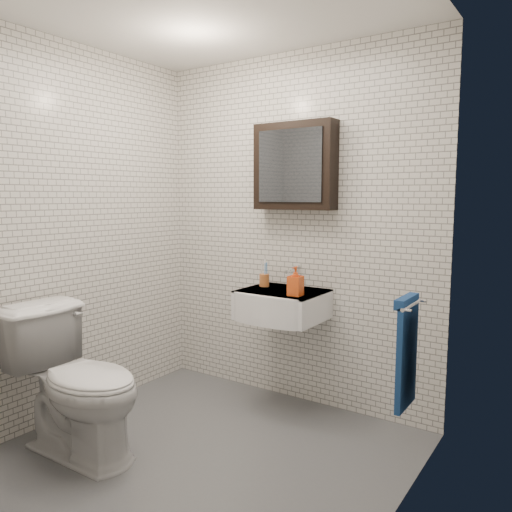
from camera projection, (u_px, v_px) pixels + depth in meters
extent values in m
cube|color=#53565B|center=(206.00, 452.00, 2.92)|extent=(2.20, 2.00, 0.01)
cube|color=silver|center=(293.00, 230.00, 3.60)|extent=(2.20, 0.02, 2.50)
cube|color=silver|center=(39.00, 259.00, 1.95)|extent=(2.20, 0.02, 2.50)
cube|color=silver|center=(79.00, 232.00, 3.38)|extent=(0.02, 2.00, 2.50)
cube|color=silver|center=(399.00, 253.00, 2.16)|extent=(0.02, 2.00, 2.50)
cube|color=white|center=(201.00, 4.00, 2.62)|extent=(2.20, 2.00, 0.02)
cube|color=white|center=(283.00, 304.00, 3.44)|extent=(0.55, 0.45, 0.20)
cylinder|color=silver|center=(284.00, 292.00, 3.45)|extent=(0.31, 0.31, 0.02)
cylinder|color=silver|center=(284.00, 290.00, 3.45)|extent=(0.04, 0.04, 0.01)
cube|color=white|center=(283.00, 291.00, 3.43)|extent=(0.55, 0.45, 0.01)
cylinder|color=silver|center=(295.00, 283.00, 3.56)|extent=(0.06, 0.06, 0.06)
cylinder|color=silver|center=(295.00, 274.00, 3.56)|extent=(0.03, 0.03, 0.08)
cylinder|color=silver|center=(290.00, 271.00, 3.50)|extent=(0.02, 0.12, 0.02)
cube|color=silver|center=(297.00, 266.00, 3.57)|extent=(0.02, 0.09, 0.01)
cube|color=black|center=(295.00, 166.00, 3.46)|extent=(0.60, 0.14, 0.60)
cube|color=#3F444C|center=(289.00, 166.00, 3.39)|extent=(0.49, 0.01, 0.49)
cylinder|color=silver|center=(412.00, 305.00, 2.51)|extent=(0.02, 0.30, 0.02)
cylinder|color=silver|center=(423.00, 301.00, 2.60)|extent=(0.04, 0.02, 0.02)
cylinder|color=silver|center=(408.00, 310.00, 2.39)|extent=(0.04, 0.02, 0.02)
cube|color=navy|center=(407.00, 356.00, 2.55)|extent=(0.03, 0.26, 0.54)
cube|color=navy|center=(407.00, 301.00, 2.52)|extent=(0.05, 0.26, 0.05)
cylinder|color=#AD5E2B|center=(264.00, 280.00, 3.58)|extent=(0.08, 0.08, 0.09)
cylinder|color=white|center=(262.00, 272.00, 3.57)|extent=(0.02, 0.03, 0.17)
cylinder|color=#3F7FC9|center=(265.00, 274.00, 3.56)|extent=(0.01, 0.02, 0.15)
cylinder|color=white|center=(265.00, 271.00, 3.58)|extent=(0.02, 0.03, 0.18)
cylinder|color=#3F7FC9|center=(267.00, 273.00, 3.57)|extent=(0.02, 0.04, 0.16)
imported|color=#E45718|center=(296.00, 281.00, 3.23)|extent=(0.09, 0.09, 0.19)
imported|color=white|center=(79.00, 382.00, 2.87)|extent=(0.85, 0.49, 0.86)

